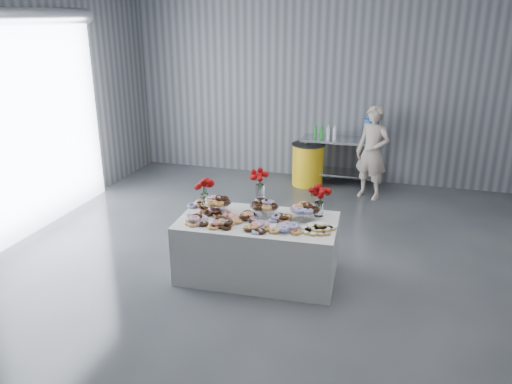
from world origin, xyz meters
TOP-DOWN VIEW (x-y plane):
  - ground at (0.00, 0.00)m, footprint 9.00×9.00m
  - room_walls at (-0.27, 0.07)m, footprint 8.04×9.04m
  - display_table at (-0.34, 0.30)m, footprint 1.95×1.10m
  - prep_table at (0.20, 4.10)m, footprint 1.50×0.60m
  - donut_mounds at (-0.34, 0.25)m, footprint 1.85×0.90m
  - cake_stand_left at (-0.90, 0.42)m, footprint 0.36×0.36m
  - cake_stand_mid at (-0.30, 0.45)m, footprint 0.36×0.36m
  - cake_stand_right at (0.20, 0.48)m, footprint 0.36×0.36m
  - danish_pile at (0.42, 0.19)m, footprint 0.48×0.48m
  - bouquet_left at (-1.10, 0.51)m, footprint 0.26×0.26m
  - bouquet_right at (0.34, 0.64)m, footprint 0.26×0.26m
  - bouquet_center at (-0.41, 0.65)m, footprint 0.26×0.26m
  - water_jug at (0.70, 4.10)m, footprint 0.28×0.28m
  - drink_bottles at (-0.12, 4.00)m, footprint 0.54×0.08m
  - person at (0.78, 3.56)m, footprint 0.71×0.61m
  - trash_barrel at (-0.40, 3.94)m, footprint 0.63×0.63m

SIDE VIEW (x-z plane):
  - ground at x=0.00m, z-range 0.00..0.00m
  - display_table at x=-0.34m, z-range 0.00..0.75m
  - trash_barrel at x=-0.40m, z-range 0.00..0.80m
  - prep_table at x=0.20m, z-range 0.17..1.07m
  - donut_mounds at x=-0.34m, z-range 0.75..0.84m
  - danish_pile at x=0.42m, z-range 0.75..0.86m
  - person at x=0.78m, z-range 0.00..1.64m
  - cake_stand_left at x=-0.90m, z-range 0.80..0.98m
  - cake_stand_mid at x=-0.30m, z-range 0.80..0.98m
  - cake_stand_right at x=0.20m, z-range 0.80..0.98m
  - drink_bottles at x=-0.12m, z-range 0.90..1.17m
  - bouquet_left at x=-1.10m, z-range 0.84..1.26m
  - bouquet_right at x=0.34m, z-range 0.84..1.26m
  - bouquet_center at x=-0.41m, z-range 0.84..1.41m
  - water_jug at x=0.70m, z-range 0.87..1.43m
  - room_walls at x=-0.27m, z-range 0.63..4.65m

